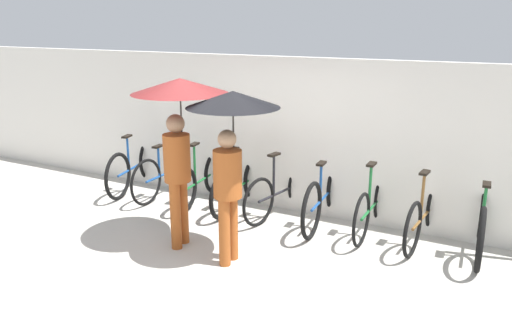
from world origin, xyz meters
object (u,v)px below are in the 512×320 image
parked_bicycle_1 (167,172)px  parked_bicycle_2 (201,179)px  parked_bicycle_8 (481,223)px  pedestrian_leading (179,111)px  parked_bicycle_0 (135,166)px  pedestrian_center (231,128)px  parked_bicycle_6 (372,205)px  parked_bicycle_4 (282,190)px  parked_bicycle_7 (424,214)px  parked_bicycle_5 (324,196)px  parked_bicycle_3 (240,185)px

parked_bicycle_1 → parked_bicycle_2: size_ratio=1.05×
parked_bicycle_8 → pedestrian_leading: 3.80m
parked_bicycle_0 → pedestrian_center: 3.29m
parked_bicycle_8 → pedestrian_center: (-2.53, -1.49, 1.17)m
parked_bicycle_1 → parked_bicycle_6: bearing=-89.9°
parked_bicycle_4 → parked_bicycle_7: 1.96m
parked_bicycle_5 → parked_bicycle_8: bearing=-93.7°
pedestrian_leading → parked_bicycle_0: bearing=138.5°
parked_bicycle_4 → parked_bicycle_6: bearing=-80.2°
parked_bicycle_3 → parked_bicycle_2: bearing=93.1°
parked_bicycle_6 → pedestrian_center: pedestrian_center is taller
parked_bicycle_6 → pedestrian_leading: size_ratio=0.81×
parked_bicycle_2 → pedestrian_leading: bearing=-160.8°
pedestrian_leading → parked_bicycle_4: bearing=57.7°
parked_bicycle_5 → parked_bicycle_8: parked_bicycle_8 is taller
parked_bicycle_4 → parked_bicycle_7: size_ratio=1.02×
parked_bicycle_2 → parked_bicycle_4: size_ratio=0.96×
parked_bicycle_0 → parked_bicycle_8: size_ratio=1.06×
parked_bicycle_5 → parked_bicycle_3: bearing=87.5°
parked_bicycle_0 → parked_bicycle_3: 1.96m
parked_bicycle_1 → parked_bicycle_7: (3.93, 0.07, -0.01)m
parked_bicycle_1 → pedestrian_center: bearing=-126.3°
parked_bicycle_5 → parked_bicycle_7: size_ratio=1.10×
parked_bicycle_4 → pedestrian_center: (0.08, -1.53, 1.20)m
parked_bicycle_0 → parked_bicycle_7: (4.58, 0.05, -0.02)m
parked_bicycle_1 → parked_bicycle_2: bearing=-92.3°
parked_bicycle_6 → parked_bicycle_5: bearing=91.7°
parked_bicycle_2 → parked_bicycle_6: bearing=-94.3°
parked_bicycle_4 → parked_bicycle_1: bearing=102.7°
parked_bicycle_2 → pedestrian_center: (1.39, -1.43, 1.20)m
parked_bicycle_6 → parked_bicycle_8: parked_bicycle_6 is taller
parked_bicycle_5 → pedestrian_center: (-0.57, -1.50, 1.17)m
parked_bicycle_2 → pedestrian_leading: size_ratio=0.80×
parked_bicycle_8 → parked_bicycle_5: bearing=86.8°
parked_bicycle_0 → parked_bicycle_1: size_ratio=1.05×
parked_bicycle_1 → parked_bicycle_8: 4.58m
parked_bicycle_1 → parked_bicycle_4: 1.97m
parked_bicycle_7 → pedestrian_center: (-1.88, -1.51, 1.20)m
parked_bicycle_2 → parked_bicycle_3: bearing=-92.1°
pedestrian_center → parked_bicycle_7: bearing=38.0°
parked_bicycle_0 → parked_bicycle_3: size_ratio=1.09×
parked_bicycle_5 → parked_bicycle_2: bearing=88.5°
parked_bicycle_8 → pedestrian_leading: bearing=109.8°
parked_bicycle_5 → pedestrian_center: 1.98m
parked_bicycle_7 → pedestrian_leading: 3.27m
parked_bicycle_3 → parked_bicycle_5: size_ratio=0.90×
parked_bicycle_4 → parked_bicycle_8: 2.62m
parked_bicycle_8 → parked_bicycle_2: bearing=87.9°
parked_bicycle_2 → parked_bicycle_3: (0.65, 0.05, -0.00)m
parked_bicycle_4 → pedestrian_leading: size_ratio=0.83×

